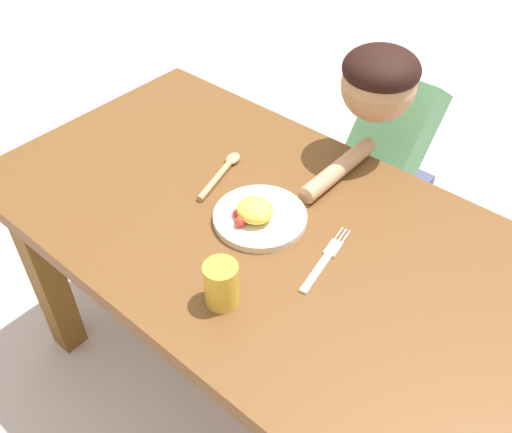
{
  "coord_description": "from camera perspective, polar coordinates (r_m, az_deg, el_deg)",
  "views": [
    {
      "loc": [
        0.51,
        -0.67,
        1.48
      ],
      "look_at": [
        -0.06,
        -0.01,
        0.68
      ],
      "focal_mm": 39.21,
      "sensor_mm": 36.0,
      "label": 1
    }
  ],
  "objects": [
    {
      "name": "plate",
      "position": [
        1.19,
        0.32,
        0.2
      ],
      "size": [
        0.2,
        0.2,
        0.06
      ],
      "color": "beige",
      "rests_on": "dining_table"
    },
    {
      "name": "spoon",
      "position": [
        1.32,
        -3.43,
        4.65
      ],
      "size": [
        0.07,
        0.19,
        0.02
      ],
      "rotation": [
        0.0,
        0.0,
        1.85
      ],
      "color": "tan",
      "rests_on": "dining_table"
    },
    {
      "name": "ground_plane",
      "position": [
        1.7,
        1.86,
        -17.79
      ],
      "size": [
        8.0,
        8.0,
        0.0
      ],
      "primitive_type": "plane",
      "color": "beige"
    },
    {
      "name": "drinking_cup",
      "position": [
        1.02,
        -3.56,
        -6.9
      ],
      "size": [
        0.06,
        0.06,
        0.09
      ],
      "primitive_type": "cylinder",
      "color": "gold",
      "rests_on": "dining_table"
    },
    {
      "name": "person",
      "position": [
        1.58,
        12.83,
        4.4
      ],
      "size": [
        0.18,
        0.53,
        0.93
      ],
      "rotation": [
        0.0,
        0.0,
        3.14
      ],
      "color": "#484C72",
      "rests_on": "ground_plane"
    },
    {
      "name": "dining_table",
      "position": [
        1.25,
        2.42,
        -5.12
      ],
      "size": [
        1.38,
        0.71,
        0.66
      ],
      "color": "brown",
      "rests_on": "ground_plane"
    },
    {
      "name": "fork",
      "position": [
        1.12,
        6.99,
        -4.53
      ],
      "size": [
        0.05,
        0.2,
        0.01
      ],
      "rotation": [
        0.0,
        0.0,
        1.74
      ],
      "color": "silver",
      "rests_on": "dining_table"
    }
  ]
}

